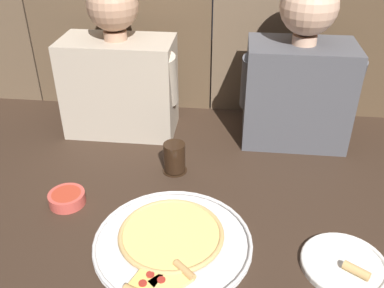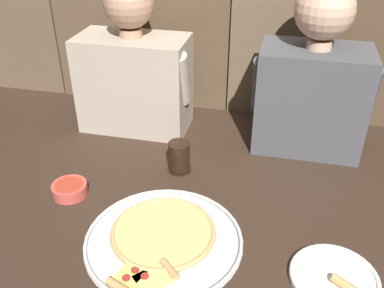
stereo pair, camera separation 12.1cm
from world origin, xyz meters
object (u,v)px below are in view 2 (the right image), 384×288
Objects in this scene: diner_left at (133,66)px; diner_right at (314,76)px; dinner_plate at (334,278)px; dipping_bowl at (70,189)px; pizza_tray at (163,238)px; drinking_glass at (179,157)px.

diner_left is 0.64m from diner_right.
dipping_bowl reaches higher than dinner_plate.
pizza_tray is at bearing 175.29° from dinner_plate.
dinner_plate is (0.44, -0.04, -0.00)m from pizza_tray.
pizza_tray is 0.44m from dinner_plate.
pizza_tray is 4.11× the size of drinking_glass.
diner_right is at bearing 58.48° from pizza_tray.
dipping_bowl reaches higher than pizza_tray.
drinking_glass is at bearing 34.63° from dipping_bowl.
dipping_bowl is (-0.29, -0.20, -0.03)m from drinking_glass.
pizza_tray is 1.97× the size of dinner_plate.
pizza_tray is at bearing -64.76° from diner_left.
dinner_plate is 0.38× the size of diner_left.
diner_left is at bearing 132.59° from drinking_glass.
dinner_plate is 0.97m from diner_left.
diner_right is at bearing 33.54° from dipping_bowl.
diner_right is (0.40, 0.26, 0.22)m from drinking_glass.
diner_right is (0.63, 0.00, 0.02)m from diner_left.
diner_right reaches higher than diner_left.
diner_left reaches higher than dipping_bowl.
dipping_bowl is 0.86m from diner_right.
diner_left is (-0.71, 0.62, 0.24)m from dinner_plate.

